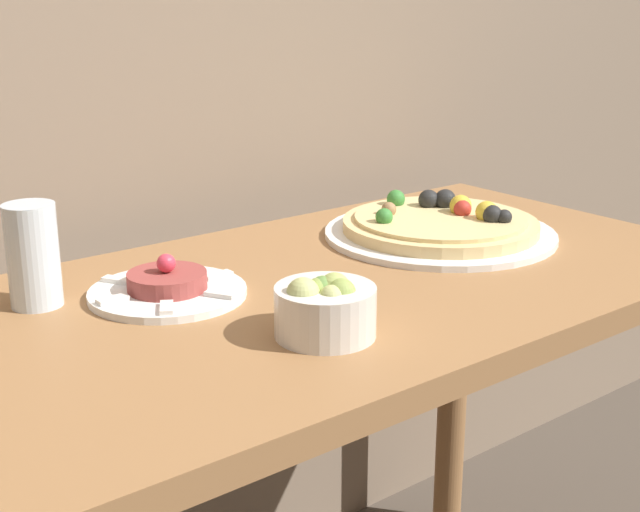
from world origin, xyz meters
TOP-DOWN VIEW (x-y plane):
  - dining_table at (0.00, 0.31)m, footprint 1.29×0.62m
  - pizza_plate at (0.33, 0.37)m, footprint 0.37×0.37m
  - tartare_plate at (-0.15, 0.39)m, footprint 0.21×0.21m
  - small_bowl at (-0.08, 0.16)m, footprint 0.12×0.12m
  - drinking_glass at (-0.30, 0.47)m, footprint 0.07×0.07m

SIDE VIEW (x-z plane):
  - dining_table at x=0.00m, z-range 0.26..1.00m
  - tartare_plate at x=-0.15m, z-range 0.73..0.79m
  - pizza_plate at x=0.33m, z-range 0.73..0.79m
  - small_bowl at x=-0.08m, z-range 0.74..0.82m
  - drinking_glass at x=-0.30m, z-range 0.75..0.88m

